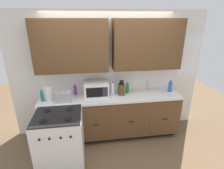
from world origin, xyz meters
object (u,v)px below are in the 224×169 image
at_px(stove_range, 60,139).
at_px(paper_towel_roll, 49,94).
at_px(bottle_violet, 75,90).
at_px(toaster, 64,97).
at_px(bottle_green, 127,88).
at_px(bottle_blue, 170,86).
at_px(bottle_teal, 42,96).
at_px(microwave, 96,89).
at_px(bottle_clear, 113,89).
at_px(knife_block, 121,89).

relative_size(stove_range, paper_towel_roll, 3.65).
bearing_deg(bottle_violet, stove_range, -107.68).
relative_size(toaster, bottle_green, 1.27).
height_order(bottle_blue, bottle_teal, bottle_blue).
height_order(paper_towel_roll, bottle_green, paper_towel_roll).
relative_size(microwave, bottle_green, 2.18).
distance_m(toaster, bottle_green, 1.28).
xyz_separation_m(microwave, bottle_violet, (-0.41, 0.09, -0.03)).
xyz_separation_m(paper_towel_roll, bottle_teal, (-0.12, -0.01, -0.02)).
bearing_deg(stove_range, bottle_green, 29.29).
distance_m(stove_range, bottle_teal, 0.88).
xyz_separation_m(bottle_violet, bottle_teal, (-0.59, -0.21, 0.00)).
xyz_separation_m(bottle_violet, bottle_clear, (0.74, -0.12, 0.03)).
bearing_deg(paper_towel_roll, knife_block, 3.30).
bearing_deg(bottle_violet, knife_block, -7.84).
distance_m(bottle_violet, bottle_blue, 1.96).
distance_m(bottle_blue, bottle_green, 0.90).
distance_m(toaster, bottle_violet, 0.34).
distance_m(bottle_violet, bottle_green, 1.06).
bearing_deg(bottle_teal, knife_block, 3.28).
height_order(toaster, bottle_violet, bottle_violet).
bearing_deg(knife_block, bottle_blue, 0.32).
distance_m(paper_towel_roll, bottle_clear, 1.22).
bearing_deg(knife_block, toaster, -172.32).
height_order(stove_range, bottle_teal, bottle_teal).
relative_size(paper_towel_roll, bottle_teal, 1.13).
height_order(stove_range, bottle_violet, bottle_violet).
bearing_deg(knife_block, bottle_clear, 177.21).
distance_m(microwave, bottle_violet, 0.42).
xyz_separation_m(bottle_blue, bottle_clear, (-1.21, 0.00, 0.01)).
xyz_separation_m(stove_range, bottle_blue, (2.21, 0.67, 0.58)).
bearing_deg(bottle_clear, toaster, -170.42).
height_order(bottle_clear, bottle_teal, bottle_clear).
xyz_separation_m(bottle_violet, bottle_blue, (1.96, -0.12, 0.01)).
bearing_deg(bottle_clear, stove_range, -145.97).
xyz_separation_m(toaster, bottle_blue, (2.16, 0.16, 0.03)).
xyz_separation_m(toaster, bottle_violet, (0.20, 0.28, 0.01)).
bearing_deg(paper_towel_roll, microwave, 7.20).
bearing_deg(bottle_blue, bottle_violet, 176.48).
relative_size(bottle_blue, bottle_clear, 0.89).
relative_size(knife_block, paper_towel_roll, 1.19).
bearing_deg(bottle_blue, knife_block, -179.68).
bearing_deg(stove_range, bottle_violet, 72.32).
bearing_deg(bottle_clear, paper_towel_roll, -175.84).
distance_m(toaster, paper_towel_roll, 0.28).
bearing_deg(microwave, knife_block, -3.59).
bearing_deg(knife_block, bottle_teal, -176.72).
bearing_deg(microwave, bottle_blue, -0.95).
xyz_separation_m(toaster, bottle_clear, (0.94, 0.16, 0.04)).
distance_m(microwave, bottle_clear, 0.33).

